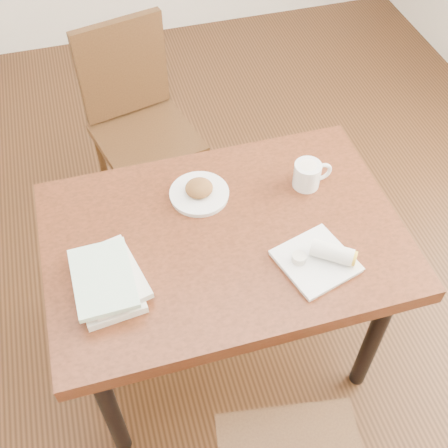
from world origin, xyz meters
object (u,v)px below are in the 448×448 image
object	(u,v)px
plate_scone	(199,192)
book_stack	(107,280)
table	(224,250)
coffee_mug	(308,174)
plate_burrito	(321,258)
chair_far	(137,115)

from	to	relation	value
plate_scone	book_stack	distance (m)	0.46
table	coffee_mug	bearing A→B (deg)	21.76
coffee_mug	plate_burrito	bearing A→B (deg)	-104.20
table	plate_scone	world-z (taller)	plate_scone
chair_far	coffee_mug	xyz separation A→B (m)	(0.48, -0.79, 0.25)
table	plate_scone	xyz separation A→B (m)	(-0.03, 0.19, 0.11)
chair_far	book_stack	world-z (taller)	chair_far
coffee_mug	book_stack	xyz separation A→B (m)	(-0.73, -0.24, -0.02)
table	book_stack	distance (m)	0.42
plate_burrito	book_stack	bearing A→B (deg)	171.95
chair_far	book_stack	distance (m)	1.08
chair_far	book_stack	size ratio (longest dim) A/B	3.30
table	plate_burrito	size ratio (longest dim) A/B	4.42
book_stack	chair_far	bearing A→B (deg)	76.36
table	plate_burrito	world-z (taller)	plate_burrito
book_stack	coffee_mug	bearing A→B (deg)	18.00
table	book_stack	size ratio (longest dim) A/B	4.01
plate_scone	coffee_mug	bearing A→B (deg)	-7.53
plate_burrito	book_stack	xyz separation A→B (m)	(-0.65, 0.09, 0.01)
chair_far	coffee_mug	size ratio (longest dim) A/B	6.86
chair_far	coffee_mug	bearing A→B (deg)	-58.66
plate_burrito	coffee_mug	bearing A→B (deg)	75.80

